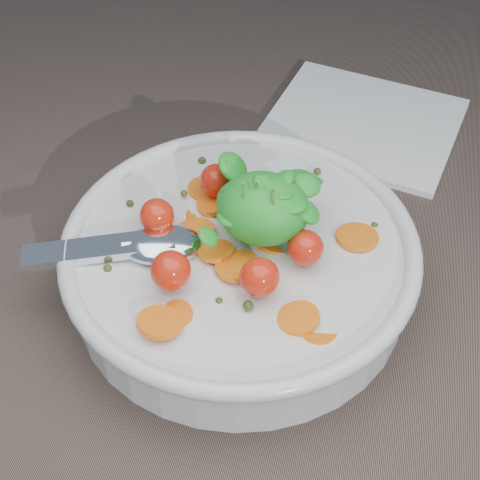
# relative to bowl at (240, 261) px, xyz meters

# --- Properties ---
(ground) EXTENTS (6.00, 6.00, 0.00)m
(ground) POSITION_rel_bowl_xyz_m (-0.00, 0.01, -0.03)
(ground) COLOR brown
(ground) RESTS_ON ground
(bowl) EXTENTS (0.28, 0.26, 0.11)m
(bowl) POSITION_rel_bowl_xyz_m (0.00, 0.00, 0.00)
(bowl) COLOR silver
(bowl) RESTS_ON ground
(napkin) EXTENTS (0.20, 0.18, 0.01)m
(napkin) POSITION_rel_bowl_xyz_m (0.07, 0.23, -0.03)
(napkin) COLOR white
(napkin) RESTS_ON ground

